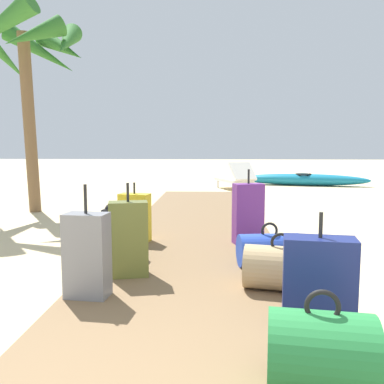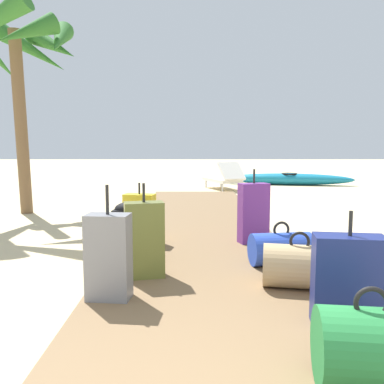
{
  "view_description": "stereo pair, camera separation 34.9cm",
  "coord_description": "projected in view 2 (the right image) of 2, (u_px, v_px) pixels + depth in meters",
  "views": [
    {
      "loc": [
        0.21,
        -0.88,
        1.24
      ],
      "look_at": [
        -0.1,
        5.1,
        0.55
      ],
      "focal_mm": 38.69,
      "sensor_mm": 36.0,
      "label": 1
    },
    {
      "loc": [
        -0.14,
        -0.89,
        1.24
      ],
      "look_at": [
        -0.1,
        5.1,
        0.55
      ],
      "focal_mm": 38.69,
      "sensor_mm": 36.0,
      "label": 2
    }
  ],
  "objects": [
    {
      "name": "boardwalk",
      "position": [
        200.0,
        233.0,
        5.62
      ],
      "size": [
        1.92,
        9.27,
        0.08
      ],
      "primitive_type": "cube",
      "color": "brown",
      "rests_on": "ground"
    },
    {
      "name": "lounge_chair",
      "position": [
        224.0,
        178.0,
        11.34
      ],
      "size": [
        1.11,
        1.67,
        0.77
      ],
      "color": "white",
      "rests_on": "ground"
    },
    {
      "name": "suitcase_navy",
      "position": [
        348.0,
        281.0,
        2.62
      ],
      "size": [
        0.46,
        0.27,
        0.75
      ],
      "color": "navy",
      "rests_on": "boardwalk"
    },
    {
      "name": "suitcase_purple",
      "position": [
        253.0,
        213.0,
        4.88
      ],
      "size": [
        0.38,
        0.26,
        0.87
      ],
      "color": "#6B2D84",
      "rests_on": "boardwalk"
    },
    {
      "name": "suitcase_grey",
      "position": [
        109.0,
        257.0,
        3.1
      ],
      "size": [
        0.34,
        0.23,
        0.86
      ],
      "color": "slate",
      "rests_on": "boardwalk"
    },
    {
      "name": "duffel_bag_tan",
      "position": [
        299.0,
        266.0,
        3.35
      ],
      "size": [
        0.63,
        0.46,
        0.47
      ],
      "color": "tan",
      "rests_on": "boardwalk"
    },
    {
      "name": "palm_tree_near_left",
      "position": [
        15.0,
        48.0,
        7.11
      ],
      "size": [
        2.31,
        2.27,
        3.61
      ],
      "color": "brown",
      "rests_on": "ground"
    },
    {
      "name": "kayak",
      "position": [
        289.0,
        179.0,
        12.73
      ],
      "size": [
        3.88,
        1.3,
        0.36
      ],
      "color": "teal",
      "rests_on": "ground"
    },
    {
      "name": "suitcase_olive",
      "position": [
        144.0,
        240.0,
        3.61
      ],
      "size": [
        0.37,
        0.26,
        0.83
      ],
      "color": "olive",
      "rests_on": "boardwalk"
    },
    {
      "name": "backpack_black",
      "position": [
        129.0,
        229.0,
        4.22
      ],
      "size": [
        0.32,
        0.27,
        0.58
      ],
      "color": "black",
      "rests_on": "boardwalk"
    },
    {
      "name": "duffel_bag_blue",
      "position": [
        281.0,
        249.0,
        3.99
      ],
      "size": [
        0.62,
        0.4,
        0.43
      ],
      "color": "#2847B7",
      "rests_on": "boardwalk"
    },
    {
      "name": "suitcase_yellow",
      "position": [
        140.0,
        218.0,
        4.92
      ],
      "size": [
        0.39,
        0.26,
        0.71
      ],
      "color": "gold",
      "rests_on": "boardwalk"
    },
    {
      "name": "duffel_bag_green",
      "position": [
        369.0,
        349.0,
        1.96
      ],
      "size": [
        0.53,
        0.45,
        0.5
      ],
      "color": "#237538",
      "rests_on": "boardwalk"
    },
    {
      "name": "ground_plane",
      "position": [
        202.0,
        254.0,
        4.7
      ],
      "size": [
        60.0,
        60.0,
        0.0
      ],
      "primitive_type": "plane",
      "color": "#D1BA8C"
    }
  ]
}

